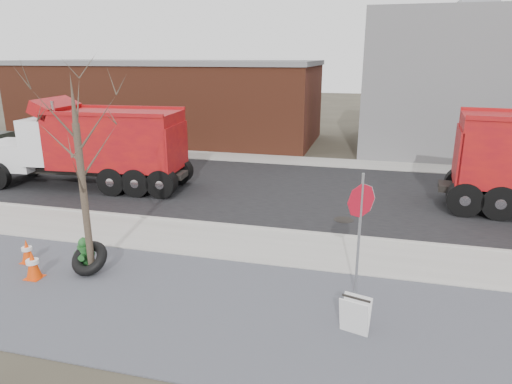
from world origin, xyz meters
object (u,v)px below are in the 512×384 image
(sandwich_board, at_px, (355,315))
(truck_tire, at_px, (89,258))
(dump_truck_red_b, at_px, (91,144))
(fire_hydrant, at_px, (85,255))
(stop_sign, at_px, (361,214))

(sandwich_board, bearing_deg, truck_tire, -172.76)
(truck_tire, distance_m, dump_truck_red_b, 8.92)
(fire_hydrant, relative_size, stop_sign, 0.31)
(fire_hydrant, xyz_separation_m, sandwich_board, (7.16, -1.19, 0.01))
(stop_sign, bearing_deg, sandwich_board, -110.15)
(fire_hydrant, bearing_deg, dump_truck_red_b, 107.33)
(stop_sign, distance_m, dump_truck_red_b, 13.41)
(fire_hydrant, distance_m, sandwich_board, 7.26)
(sandwich_board, relative_size, dump_truck_red_b, 0.09)
(fire_hydrant, xyz_separation_m, truck_tire, (0.24, -0.13, 0.00))
(truck_tire, height_order, dump_truck_red_b, dump_truck_red_b)
(fire_hydrant, relative_size, dump_truck_red_b, 0.10)
(truck_tire, bearing_deg, fire_hydrant, 150.59)
(truck_tire, bearing_deg, dump_truck_red_b, 122.44)
(truck_tire, xyz_separation_m, stop_sign, (6.87, 0.68, 1.61))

